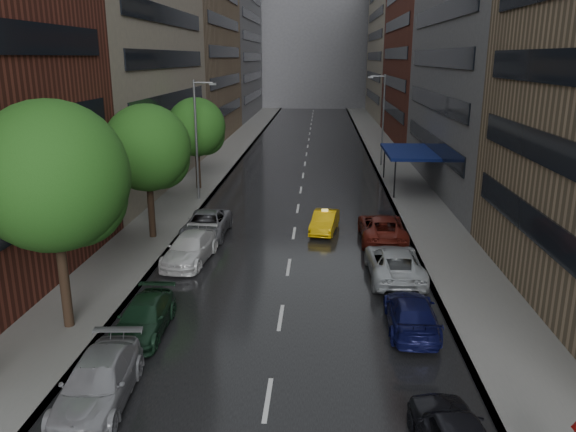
# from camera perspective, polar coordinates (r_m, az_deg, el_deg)

# --- Properties ---
(road) EXTENTS (14.00, 140.00, 0.01)m
(road) POSITION_cam_1_polar(r_m,az_deg,el_deg) (62.84, 1.84, 5.99)
(road) COLOR black
(road) RESTS_ON ground
(sidewalk_left) EXTENTS (4.00, 140.00, 0.15)m
(sidewalk_left) POSITION_cam_1_polar(r_m,az_deg,el_deg) (63.69, -6.33, 6.10)
(sidewalk_left) COLOR gray
(sidewalk_left) RESTS_ON ground
(sidewalk_right) EXTENTS (4.00, 140.00, 0.15)m
(sidewalk_right) POSITION_cam_1_polar(r_m,az_deg,el_deg) (63.24, 10.06, 5.88)
(sidewalk_right) COLOR gray
(sidewalk_right) RESTS_ON ground
(buildings_left) EXTENTS (8.00, 108.00, 38.00)m
(buildings_left) POSITION_cam_1_polar(r_m,az_deg,el_deg) (72.78, -10.48, 19.73)
(buildings_left) COLOR maroon
(buildings_left) RESTS_ON ground
(buildings_right) EXTENTS (8.05, 109.10, 36.00)m
(buildings_right) POSITION_cam_1_polar(r_m,az_deg,el_deg) (70.02, 15.19, 18.83)
(buildings_right) COLOR #937A5B
(buildings_right) RESTS_ON ground
(building_far) EXTENTS (40.00, 14.00, 32.00)m
(building_far) POSITION_cam_1_polar(r_m,az_deg,el_deg) (130.00, 2.76, 18.15)
(building_far) COLOR slate
(building_far) RESTS_ON ground
(tree_near) EXTENTS (5.85, 5.85, 9.32)m
(tree_near) POSITION_cam_1_polar(r_m,az_deg,el_deg) (23.20, -22.84, 3.70)
(tree_near) COLOR #382619
(tree_near) RESTS_ON ground
(tree_mid) EXTENTS (5.14, 5.14, 8.20)m
(tree_mid) POSITION_cam_1_polar(r_m,az_deg,el_deg) (34.23, -14.13, 6.71)
(tree_mid) COLOR #382619
(tree_mid) RESTS_ON ground
(tree_far) EXTENTS (4.80, 4.80, 7.64)m
(tree_far) POSITION_cam_1_polar(r_m,az_deg,el_deg) (47.08, -9.31, 8.89)
(tree_far) COLOR #382619
(tree_far) RESTS_ON ground
(taxi) EXTENTS (2.04, 4.23, 1.34)m
(taxi) POSITION_cam_1_polar(r_m,az_deg,el_deg) (35.81, 3.74, -0.56)
(taxi) COLOR #E5AC0C
(taxi) RESTS_ON ground
(parked_cars_left) EXTENTS (2.58, 22.90, 1.52)m
(parked_cars_left) POSITION_cam_1_polar(r_m,az_deg,el_deg) (28.10, -11.35, -5.39)
(parked_cars_left) COLOR gray
(parked_cars_left) RESTS_ON ground
(parked_cars_right) EXTENTS (2.71, 24.85, 1.60)m
(parked_cars_right) POSITION_cam_1_polar(r_m,az_deg,el_deg) (27.51, 11.12, -5.76)
(parked_cars_right) COLOR black
(parked_cars_right) RESTS_ON ground
(street_lamp_left) EXTENTS (1.74, 0.22, 9.00)m
(street_lamp_left) POSITION_cam_1_polar(r_m,az_deg,el_deg) (43.31, -9.20, 7.85)
(street_lamp_left) COLOR gray
(street_lamp_left) RESTS_ON sidewalk_left
(street_lamp_right) EXTENTS (1.74, 0.22, 9.00)m
(street_lamp_right) POSITION_cam_1_polar(r_m,az_deg,el_deg) (57.52, 9.57, 9.78)
(street_lamp_right) COLOR gray
(street_lamp_right) RESTS_ON sidewalk_right
(awning) EXTENTS (4.00, 8.00, 3.12)m
(awning) POSITION_cam_1_polar(r_m,az_deg,el_deg) (48.08, 12.21, 6.36)
(awning) COLOR navy
(awning) RESTS_ON sidewalk_right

